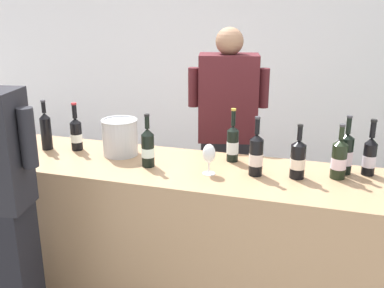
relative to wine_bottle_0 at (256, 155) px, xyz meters
The scene contains 14 objects.
wall_back 2.66m from the wine_bottle_0, 99.53° to the left, with size 8.00×0.10×2.80m, color white.
counter 0.73m from the wine_bottle_0, behind, with size 2.52×0.66×0.93m, color #9E7A56.
wine_bottle_0 is the anchor object (origin of this frame).
wine_bottle_1 0.52m from the wine_bottle_0, 20.13° to the left, with size 0.08×0.08×0.34m.
wine_bottle_2 0.26m from the wine_bottle_0, 132.67° to the left, with size 0.07×0.07×0.33m.
wine_bottle_3 0.64m from the wine_bottle_0, behind, with size 0.08×0.08×0.32m.
wine_bottle_4 0.65m from the wine_bottle_0, 17.56° to the left, with size 0.07×0.07×0.33m.
wine_bottle_5 0.46m from the wine_bottle_0, 11.27° to the left, with size 0.09×0.09×0.31m.
wine_bottle_6 1.22m from the wine_bottle_0, behind, with size 0.08×0.08×0.32m.
wine_bottle_7 0.23m from the wine_bottle_0, ahead, with size 0.08×0.08×0.31m.
wine_bottle_8 1.42m from the wine_bottle_0, behind, with size 0.07×0.07×0.34m.
wine_glass 0.27m from the wine_bottle_0, 165.86° to the right, with size 0.07×0.07×0.18m.
ice_bucket 0.90m from the wine_bottle_0, behind, with size 0.23×0.23×0.23m.
person_server 0.83m from the wine_bottle_0, 114.39° to the left, with size 0.57×0.33×1.71m.
Camera 1 is at (0.79, -2.39, 1.88)m, focal length 41.80 mm.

